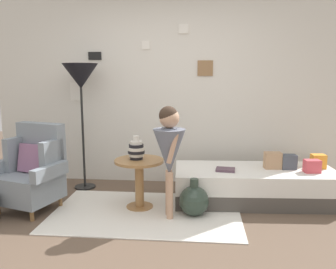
{
  "coord_description": "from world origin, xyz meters",
  "views": [
    {
      "loc": [
        0.51,
        -2.89,
        1.51
      ],
      "look_at": [
        0.15,
        0.95,
        0.85
      ],
      "focal_mm": 36.99,
      "sensor_mm": 36.0,
      "label": 1
    }
  ],
  "objects_px": {
    "daybed": "(254,185)",
    "floor_lamp": "(81,80)",
    "person_child": "(169,147)",
    "book_on_daybed": "(225,170)",
    "armchair": "(33,171)",
    "demijohn_near": "(194,200)",
    "side_table": "(139,174)",
    "vase_striped": "(136,150)"
  },
  "relations": [
    {
      "from": "vase_striped",
      "to": "person_child",
      "type": "xyz_separation_m",
      "value": [
        0.4,
        -0.26,
        0.09
      ]
    },
    {
      "from": "book_on_daybed",
      "to": "vase_striped",
      "type": "bearing_deg",
      "value": -168.11
    },
    {
      "from": "demijohn_near",
      "to": "vase_striped",
      "type": "bearing_deg",
      "value": 164.77
    },
    {
      "from": "book_on_daybed",
      "to": "daybed",
      "type": "bearing_deg",
      "value": 17.83
    },
    {
      "from": "armchair",
      "to": "side_table",
      "type": "height_order",
      "value": "armchair"
    },
    {
      "from": "floor_lamp",
      "to": "person_child",
      "type": "distance_m",
      "value": 1.67
    },
    {
      "from": "armchair",
      "to": "vase_striped",
      "type": "bearing_deg",
      "value": 6.78
    },
    {
      "from": "book_on_daybed",
      "to": "demijohn_near",
      "type": "bearing_deg",
      "value": -132.33
    },
    {
      "from": "person_child",
      "to": "floor_lamp",
      "type": "bearing_deg",
      "value": 143.89
    },
    {
      "from": "daybed",
      "to": "floor_lamp",
      "type": "bearing_deg",
      "value": 172.11
    },
    {
      "from": "vase_striped",
      "to": "person_child",
      "type": "relative_size",
      "value": 0.22
    },
    {
      "from": "armchair",
      "to": "vase_striped",
      "type": "distance_m",
      "value": 1.2
    },
    {
      "from": "floor_lamp",
      "to": "demijohn_near",
      "type": "distance_m",
      "value": 2.14
    },
    {
      "from": "vase_striped",
      "to": "demijohn_near",
      "type": "xyz_separation_m",
      "value": [
        0.66,
        -0.18,
        -0.51
      ]
    },
    {
      "from": "armchair",
      "to": "book_on_daybed",
      "type": "xyz_separation_m",
      "value": [
        2.19,
        0.35,
        -0.02
      ]
    },
    {
      "from": "floor_lamp",
      "to": "person_child",
      "type": "xyz_separation_m",
      "value": [
        1.24,
        -0.9,
        -0.68
      ]
    },
    {
      "from": "vase_striped",
      "to": "floor_lamp",
      "type": "distance_m",
      "value": 1.31
    },
    {
      "from": "person_child",
      "to": "vase_striped",
      "type": "bearing_deg",
      "value": 146.46
    },
    {
      "from": "daybed",
      "to": "armchair",
      "type": "bearing_deg",
      "value": -169.57
    },
    {
      "from": "floor_lamp",
      "to": "book_on_daybed",
      "type": "distance_m",
      "value": 2.17
    },
    {
      "from": "side_table",
      "to": "person_child",
      "type": "height_order",
      "value": "person_child"
    },
    {
      "from": "floor_lamp",
      "to": "daybed",
      "type": "bearing_deg",
      "value": -7.89
    },
    {
      "from": "daybed",
      "to": "demijohn_near",
      "type": "bearing_deg",
      "value": -144.62
    },
    {
      "from": "side_table",
      "to": "daybed",
      "type": "bearing_deg",
      "value": 14.49
    },
    {
      "from": "daybed",
      "to": "side_table",
      "type": "relative_size",
      "value": 3.4
    },
    {
      "from": "daybed",
      "to": "book_on_daybed",
      "type": "distance_m",
      "value": 0.43
    },
    {
      "from": "armchair",
      "to": "floor_lamp",
      "type": "distance_m",
      "value": 1.32
    },
    {
      "from": "daybed",
      "to": "book_on_daybed",
      "type": "xyz_separation_m",
      "value": [
        -0.36,
        -0.12,
        0.22
      ]
    },
    {
      "from": "armchair",
      "to": "daybed",
      "type": "bearing_deg",
      "value": 10.43
    },
    {
      "from": "side_table",
      "to": "book_on_daybed",
      "type": "distance_m",
      "value": 1.01
    },
    {
      "from": "side_table",
      "to": "book_on_daybed",
      "type": "relative_size",
      "value": 2.59
    },
    {
      "from": "side_table",
      "to": "armchair",
      "type": "bearing_deg",
      "value": -174.23
    },
    {
      "from": "armchair",
      "to": "daybed",
      "type": "xyz_separation_m",
      "value": [
        2.55,
        0.47,
        -0.24
      ]
    },
    {
      "from": "person_child",
      "to": "book_on_daybed",
      "type": "height_order",
      "value": "person_child"
    },
    {
      "from": "armchair",
      "to": "side_table",
      "type": "bearing_deg",
      "value": 5.77
    },
    {
      "from": "armchair",
      "to": "floor_lamp",
      "type": "xyz_separation_m",
      "value": [
        0.33,
        0.78,
        1.02
      ]
    },
    {
      "from": "floor_lamp",
      "to": "person_child",
      "type": "bearing_deg",
      "value": -36.11
    },
    {
      "from": "side_table",
      "to": "vase_striped",
      "type": "relative_size",
      "value": 2.12
    },
    {
      "from": "armchair",
      "to": "demijohn_near",
      "type": "distance_m",
      "value": 1.85
    },
    {
      "from": "book_on_daybed",
      "to": "demijohn_near",
      "type": "distance_m",
      "value": 0.59
    },
    {
      "from": "book_on_daybed",
      "to": "side_table",
      "type": "bearing_deg",
      "value": -166.75
    },
    {
      "from": "demijohn_near",
      "to": "side_table",
      "type": "bearing_deg",
      "value": 165.48
    }
  ]
}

